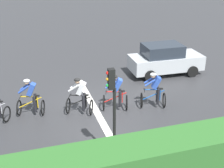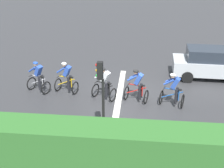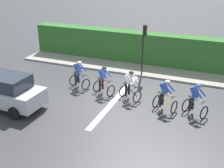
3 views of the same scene
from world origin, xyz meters
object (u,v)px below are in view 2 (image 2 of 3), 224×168
Objects in this scene: cyclist_fourth at (137,87)px; traffic_light_near_crossing at (101,91)px; cyclist_lead at (38,78)px; cyclist_mid at (105,84)px; cyclist_second at (67,78)px; car_silver at (209,63)px; cyclist_trailing at (173,91)px.

traffic_light_near_crossing is at bearing 160.10° from cyclist_fourth.
traffic_light_near_crossing reaches higher than cyclist_lead.
cyclist_mid is at bearing 86.53° from cyclist_fourth.
cyclist_second is 4.93m from traffic_light_near_crossing.
traffic_light_near_crossing is (-3.47, 1.26, 1.43)m from cyclist_fourth.
car_silver reaches higher than cyclist_mid.
cyclist_fourth is 1.00× the size of cyclist_trailing.
cyclist_second and cyclist_trailing have the same top height.
cyclist_mid is 0.40× the size of car_silver.
cyclist_fourth is 3.96m from traffic_light_near_crossing.
cyclist_fourth is at bearing 80.46° from cyclist_trailing.
cyclist_lead is 0.40× the size of car_silver.
cyclist_trailing is at bearing -99.54° from cyclist_fourth.
car_silver reaches higher than cyclist_trailing.
cyclist_lead is 1.00× the size of cyclist_fourth.
cyclist_fourth is (-0.62, -3.61, 0.00)m from cyclist_second.
cyclist_lead is 1.46m from cyclist_second.
cyclist_second is 0.50× the size of traffic_light_near_crossing.
cyclist_fourth is (-0.10, -1.59, 0.00)m from cyclist_mid.
cyclist_trailing is 0.50× the size of traffic_light_near_crossing.
car_silver is at bearing -50.37° from cyclist_fourth.
cyclist_mid is 6.41m from car_silver.
cyclist_second and cyclist_mid have the same top height.
cyclist_lead is at bearing 43.47° from traffic_light_near_crossing.
cyclist_lead is at bearing 106.85° from car_silver.
cyclist_lead is 1.00× the size of cyclist_mid.
cyclist_fourth is 0.50× the size of traffic_light_near_crossing.
cyclist_fourth and cyclist_trailing have the same top height.
cyclist_lead is 0.50× the size of traffic_light_near_crossing.
car_silver is (2.74, -9.04, 0.08)m from cyclist_lead.
cyclist_lead and cyclist_trailing have the same top height.
cyclist_trailing is at bearing -96.62° from cyclist_mid.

